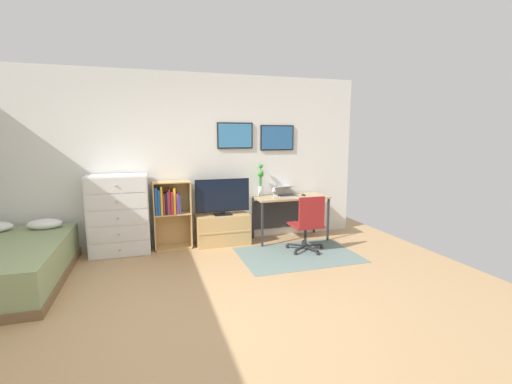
% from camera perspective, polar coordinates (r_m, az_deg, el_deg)
% --- Properties ---
extents(ground_plane, '(7.20, 7.20, 0.00)m').
position_cam_1_polar(ground_plane, '(3.73, -8.30, -18.80)').
color(ground_plane, tan).
extents(wall_back_with_posters, '(6.12, 0.09, 2.70)m').
position_cam_1_polar(wall_back_with_posters, '(5.72, -12.39, 5.07)').
color(wall_back_with_posters, silver).
rests_on(wall_back_with_posters, ground_plane).
extents(area_rug, '(1.70, 1.20, 0.01)m').
position_cam_1_polar(area_rug, '(5.31, 6.77, -9.99)').
color(area_rug, slate).
rests_on(area_rug, ground_plane).
extents(bed, '(1.39, 2.03, 0.61)m').
position_cam_1_polar(bed, '(5.13, -35.90, -9.57)').
color(bed, brown).
rests_on(bed, ground_plane).
extents(dresser, '(0.84, 0.46, 1.18)m').
position_cam_1_polar(dresser, '(5.55, -21.24, -3.47)').
color(dresser, silver).
rests_on(dresser, ground_plane).
extents(bookshelf, '(0.56, 0.30, 1.05)m').
position_cam_1_polar(bookshelf, '(5.60, -13.70, -2.64)').
color(bookshelf, tan).
rests_on(bookshelf, ground_plane).
extents(tv_stand, '(0.85, 0.41, 0.48)m').
position_cam_1_polar(tv_stand, '(5.75, -5.38, -6.01)').
color(tv_stand, tan).
rests_on(tv_stand, ground_plane).
extents(television, '(0.86, 0.16, 0.58)m').
position_cam_1_polar(television, '(5.61, -5.41, -0.82)').
color(television, black).
rests_on(television, tv_stand).
extents(desk, '(1.21, 0.56, 0.74)m').
position_cam_1_polar(desk, '(6.00, 5.26, -1.86)').
color(desk, tan).
rests_on(desk, ground_plane).
extents(office_chair, '(0.56, 0.58, 0.86)m').
position_cam_1_polar(office_chair, '(5.33, 8.41, -4.88)').
color(office_chair, '#232326').
rests_on(office_chair, ground_plane).
extents(laptop, '(0.37, 0.39, 0.15)m').
position_cam_1_polar(laptop, '(5.98, 4.68, 0.06)').
color(laptop, '#B7B7BC').
rests_on(laptop, desk).
extents(computer_mouse, '(0.06, 0.10, 0.03)m').
position_cam_1_polar(computer_mouse, '(5.97, 7.65, -0.44)').
color(computer_mouse, '#262628').
rests_on(computer_mouse, desk).
extents(bamboo_vase, '(0.10, 0.11, 0.53)m').
position_cam_1_polar(bamboo_vase, '(5.89, 0.76, 1.86)').
color(bamboo_vase, silver).
rests_on(bamboo_vase, desk).
extents(wine_glass, '(0.07, 0.07, 0.18)m').
position_cam_1_polar(wine_glass, '(5.73, 2.90, 0.43)').
color(wine_glass, silver).
rests_on(wine_glass, desk).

